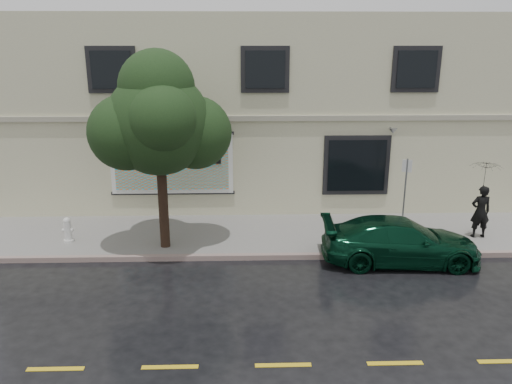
{
  "coord_description": "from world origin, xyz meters",
  "views": [
    {
      "loc": [
        -0.76,
        -11.82,
        6.02
      ],
      "look_at": [
        -0.37,
        2.2,
        1.83
      ],
      "focal_mm": 35.0,
      "sensor_mm": 36.0,
      "label": 1
    }
  ],
  "objects_px": {
    "street_tree": "(159,124)",
    "fire_hydrant": "(68,230)",
    "car": "(400,241)",
    "pedestrian": "(480,212)"
  },
  "relations": [
    {
      "from": "street_tree",
      "to": "fire_hydrant",
      "type": "distance_m",
      "value": 4.51
    },
    {
      "from": "pedestrian",
      "to": "street_tree",
      "type": "distance_m",
      "value": 10.18
    },
    {
      "from": "car",
      "to": "pedestrian",
      "type": "relative_size",
      "value": 2.64
    },
    {
      "from": "street_tree",
      "to": "pedestrian",
      "type": "bearing_deg",
      "value": 2.9
    },
    {
      "from": "car",
      "to": "street_tree",
      "type": "xyz_separation_m",
      "value": [
        -6.81,
        1.0,
        3.21
      ]
    },
    {
      "from": "street_tree",
      "to": "fire_hydrant",
      "type": "relative_size",
      "value": 6.55
    },
    {
      "from": "pedestrian",
      "to": "fire_hydrant",
      "type": "xyz_separation_m",
      "value": [
        -12.79,
        -0.08,
        -0.45
      ]
    },
    {
      "from": "car",
      "to": "pedestrian",
      "type": "distance_m",
      "value": 3.33
    },
    {
      "from": "car",
      "to": "fire_hydrant",
      "type": "distance_m",
      "value": 9.94
    },
    {
      "from": "car",
      "to": "street_tree",
      "type": "bearing_deg",
      "value": 84.3
    }
  ]
}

